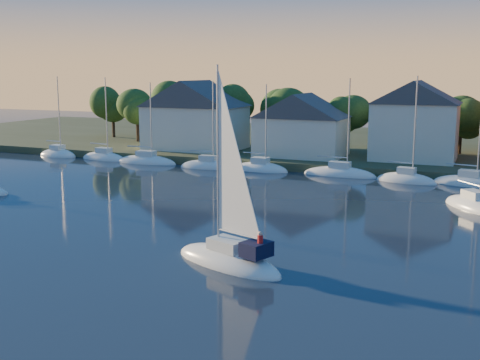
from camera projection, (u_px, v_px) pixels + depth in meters
The scene contains 9 objects.
shoreline_land at pixel (373, 149), 92.97m from camera, with size 160.00×50.00×2.00m, color #333A22.
wooden_dock at pixel (337, 172), 72.13m from camera, with size 120.00×3.00×1.00m, color brown.
clubhouse_west at pixel (195, 114), 84.94m from camera, with size 13.65×9.45×9.64m.
clubhouse_centre at pixel (302, 124), 78.04m from camera, with size 11.55×8.40×8.08m.
clubhouse_east at pixel (415, 120), 74.33m from camera, with size 10.50×8.40×9.80m.
tree_line at pixel (373, 107), 80.04m from camera, with size 93.40×5.40×8.90m.
moored_fleet at pixel (330, 175), 69.39m from camera, with size 87.50×2.40×12.05m.
hero_sailboat at pixel (230, 256), 37.41m from camera, with size 8.95×5.63×13.43m.
drifting_sailboat_right at pixel (473, 208), 52.69m from camera, with size 6.52×7.19×11.57m.
Camera 1 is at (17.03, -18.04, 11.94)m, focal length 45.00 mm.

